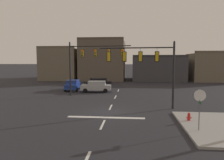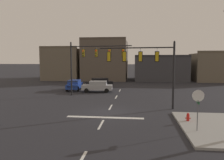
{
  "view_description": "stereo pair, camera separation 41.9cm",
  "coord_description": "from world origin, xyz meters",
  "px_view_note": "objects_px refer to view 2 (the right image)",
  "views": [
    {
      "loc": [
        2.17,
        -19.76,
        4.78
      ],
      "look_at": [
        0.1,
        2.34,
        2.71
      ],
      "focal_mm": 35.5,
      "sensor_mm": 36.0,
      "label": 1
    },
    {
      "loc": [
        2.59,
        -19.71,
        4.78
      ],
      "look_at": [
        0.1,
        2.34,
        2.71
      ],
      "focal_mm": 35.5,
      "sensor_mm": 36.0,
      "label": 2
    }
  ],
  "objects_px": {
    "stop_sign": "(198,100)",
    "car_lot_nearside": "(75,85)",
    "car_lot_farside": "(99,83)",
    "fire_hydrant": "(188,118)",
    "signal_mast_near_side": "(146,62)",
    "car_lot_middle": "(97,86)",
    "signal_mast_far_side": "(91,58)"
  },
  "relations": [
    {
      "from": "car_lot_nearside",
      "to": "car_lot_farside",
      "type": "bearing_deg",
      "value": 48.02
    },
    {
      "from": "signal_mast_far_side",
      "to": "stop_sign",
      "type": "xyz_separation_m",
      "value": [
        9.8,
        -13.44,
        -2.85
      ]
    },
    {
      "from": "signal_mast_near_side",
      "to": "signal_mast_far_side",
      "type": "bearing_deg",
      "value": 137.91
    },
    {
      "from": "stop_sign",
      "to": "car_lot_middle",
      "type": "height_order",
      "value": "stop_sign"
    },
    {
      "from": "signal_mast_near_side",
      "to": "fire_hydrant",
      "type": "height_order",
      "value": "signal_mast_near_side"
    },
    {
      "from": "signal_mast_far_side",
      "to": "car_lot_farside",
      "type": "height_order",
      "value": "signal_mast_far_side"
    },
    {
      "from": "signal_mast_near_side",
      "to": "fire_hydrant",
      "type": "distance_m",
      "value": 7.18
    },
    {
      "from": "signal_mast_far_side",
      "to": "fire_hydrant",
      "type": "relative_size",
      "value": 10.77
    },
    {
      "from": "signal_mast_near_side",
      "to": "signal_mast_far_side",
      "type": "xyz_separation_m",
      "value": [
        -6.79,
        6.13,
        0.43
      ]
    },
    {
      "from": "car_lot_middle",
      "to": "car_lot_nearside",
      "type": "bearing_deg",
      "value": 159.25
    },
    {
      "from": "stop_sign",
      "to": "fire_hydrant",
      "type": "distance_m",
      "value": 2.95
    },
    {
      "from": "car_lot_farside",
      "to": "car_lot_middle",
      "type": "bearing_deg",
      "value": -83.38
    },
    {
      "from": "signal_mast_near_side",
      "to": "signal_mast_far_side",
      "type": "distance_m",
      "value": 9.16
    },
    {
      "from": "signal_mast_near_side",
      "to": "car_lot_nearside",
      "type": "height_order",
      "value": "signal_mast_near_side"
    },
    {
      "from": "stop_sign",
      "to": "car_lot_middle",
      "type": "relative_size",
      "value": 0.62
    },
    {
      "from": "car_lot_middle",
      "to": "car_lot_farside",
      "type": "height_order",
      "value": "same"
    },
    {
      "from": "signal_mast_far_side",
      "to": "fire_hydrant",
      "type": "distance_m",
      "value": 15.5
    },
    {
      "from": "car_lot_farside",
      "to": "car_lot_nearside",
      "type": "bearing_deg",
      "value": -131.98
    },
    {
      "from": "car_lot_farside",
      "to": "signal_mast_far_side",
      "type": "bearing_deg",
      "value": -87.03
    },
    {
      "from": "signal_mast_near_side",
      "to": "fire_hydrant",
      "type": "relative_size",
      "value": 9.82
    },
    {
      "from": "signal_mast_far_side",
      "to": "stop_sign",
      "type": "distance_m",
      "value": 16.88
    },
    {
      "from": "car_lot_farside",
      "to": "fire_hydrant",
      "type": "bearing_deg",
      "value": -62.99
    },
    {
      "from": "signal_mast_near_side",
      "to": "car_lot_farside",
      "type": "bearing_deg",
      "value": 115.75
    },
    {
      "from": "signal_mast_near_side",
      "to": "car_lot_nearside",
      "type": "distance_m",
      "value": 15.94
    },
    {
      "from": "car_lot_nearside",
      "to": "fire_hydrant",
      "type": "xyz_separation_m",
      "value": [
        13.49,
        -16.36,
        -0.53
      ]
    },
    {
      "from": "signal_mast_far_side",
      "to": "car_lot_middle",
      "type": "distance_m",
      "value": 5.6
    },
    {
      "from": "stop_sign",
      "to": "signal_mast_near_side",
      "type": "bearing_deg",
      "value": 112.41
    },
    {
      "from": "stop_sign",
      "to": "signal_mast_far_side",
      "type": "bearing_deg",
      "value": 126.1
    },
    {
      "from": "stop_sign",
      "to": "car_lot_nearside",
      "type": "relative_size",
      "value": 0.62
    },
    {
      "from": "signal_mast_near_side",
      "to": "signal_mast_far_side",
      "type": "relative_size",
      "value": 0.91
    },
    {
      "from": "car_lot_nearside",
      "to": "signal_mast_far_side",
      "type": "bearing_deg",
      "value": -54.42
    },
    {
      "from": "signal_mast_near_side",
      "to": "car_lot_middle",
      "type": "distance_m",
      "value": 12.49
    }
  ]
}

